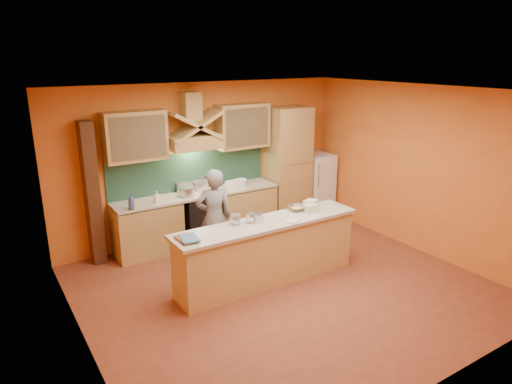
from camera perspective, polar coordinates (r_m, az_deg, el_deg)
floor at (r=6.81m, az=3.54°, el=-11.76°), size 5.50×5.00×0.01m
ceiling at (r=5.99m, az=4.03°, el=12.45°), size 5.50×5.00×0.01m
wall_back at (r=8.33m, az=-6.44°, el=3.88°), size 5.50×0.02×2.80m
wall_front at (r=4.63m, az=22.55°, el=-8.20°), size 5.50×0.02×2.80m
wall_left at (r=5.21m, az=-21.55°, el=-5.25°), size 0.02×5.00×2.80m
wall_right at (r=8.14m, az=19.61°, el=2.69°), size 0.02×5.00×2.80m
base_cabinet_left at (r=7.90m, az=-13.41°, el=-4.59°), size 1.10×0.60×0.86m
base_cabinet_right at (r=8.65m, az=-1.48°, el=-2.23°), size 1.10×0.60×0.86m
counter_top at (r=8.08m, az=-7.29°, el=-0.24°), size 3.00×0.62×0.04m
stove at (r=8.22m, az=-7.17°, el=-3.24°), size 0.60×0.58×0.90m
backsplash at (r=8.23m, az=-8.23°, el=2.58°), size 3.00×0.03×0.70m
range_hood at (r=7.90m, az=-7.69°, el=6.24°), size 0.92×0.50×0.24m
hood_chimney at (r=7.91m, az=-8.17°, el=10.48°), size 0.30×0.30×0.50m
upper_cabinet_left at (r=7.58m, az=-14.89°, el=6.76°), size 1.00×0.35×0.80m
upper_cabinet_right at (r=8.40m, az=-1.72°, el=8.25°), size 1.00×0.35×0.80m
pantry_column at (r=8.98m, az=3.96°, el=3.25°), size 0.80×0.60×2.30m
fridge at (r=9.56m, az=7.53°, el=0.89°), size 0.58×0.60×1.30m
trim_column_left at (r=7.61m, az=-19.82°, el=-0.24°), size 0.20×0.30×2.30m
island_body at (r=6.78m, az=1.41°, el=-7.70°), size 2.80×0.55×0.88m
island_top at (r=6.59m, az=1.44°, el=-3.91°), size 2.90×0.62×0.05m
person at (r=7.21m, az=-5.26°, el=-3.21°), size 0.66×0.52×1.58m
pot_large at (r=7.91m, az=-8.63°, el=-0.08°), size 0.32×0.32×0.15m
pot_small at (r=8.17m, az=-7.00°, el=0.51°), size 0.24×0.24×0.15m
soap_bottle_a at (r=7.66m, az=-12.28°, el=-0.57°), size 0.08×0.09×0.19m
soap_bottle_b at (r=7.37m, az=-15.34°, el=-1.17°), size 0.14×0.14×0.26m
bowl_back at (r=8.59m, az=-1.95°, el=1.33°), size 0.28×0.28×0.08m
dish_rack at (r=8.39m, az=-2.62°, el=1.05°), size 0.32×0.27×0.10m
book_lower at (r=5.97m, az=-9.65°, el=-6.04°), size 0.26×0.34×0.03m
book_upper at (r=5.95m, az=-9.37°, el=-5.90°), size 0.26×0.33×0.02m
jar_large at (r=6.46m, az=-2.63°, el=-3.45°), size 0.16×0.16×0.15m
jar_small at (r=6.50m, az=-0.71°, el=-3.28°), size 0.12×0.12×0.15m
kitchen_scale at (r=6.56m, az=0.23°, el=-3.31°), size 0.14×0.14×0.10m
mixing_bowl at (r=7.07m, az=5.12°, el=-2.01°), size 0.28×0.28×0.07m
cloth at (r=6.61m, az=4.55°, el=-3.60°), size 0.26×0.23×0.01m
grocery_bag_a at (r=7.15m, az=6.84°, el=-1.55°), size 0.25×0.23×0.14m
grocery_bag_b at (r=7.03m, az=6.86°, el=-1.99°), size 0.19×0.15×0.11m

